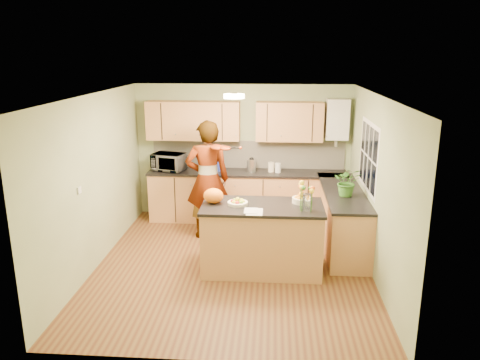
{
  "coord_description": "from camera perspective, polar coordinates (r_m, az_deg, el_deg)",
  "views": [
    {
      "loc": [
        0.56,
        -6.35,
        3.08
      ],
      "look_at": [
        0.07,
        0.5,
        1.18
      ],
      "focal_mm": 35.0,
      "sensor_mm": 36.0,
      "label": 1
    }
  ],
  "objects": [
    {
      "name": "kettle",
      "position": [
        8.55,
        1.41,
        1.87
      ],
      "size": [
        0.17,
        0.17,
        0.31
      ],
      "rotation": [
        0.0,
        0.0,
        0.36
      ],
      "color": "silver",
      "rests_on": "back_counter"
    },
    {
      "name": "violinist",
      "position": [
        7.82,
        -3.96,
        0.03
      ],
      "size": [
        0.82,
        0.63,
        2.0
      ],
      "primitive_type": "imported",
      "rotation": [
        0.0,
        0.0,
        3.36
      ],
      "color": "tan",
      "rests_on": "floor"
    },
    {
      "name": "jar_cream",
      "position": [
        8.57,
        3.81,
        1.59
      ],
      "size": [
        0.14,
        0.14,
        0.17
      ],
      "primitive_type": "cylinder",
      "rotation": [
        0.0,
        0.0,
        0.25
      ],
      "color": "#F3E5C2",
      "rests_on": "back_counter"
    },
    {
      "name": "boiler",
      "position": [
        8.6,
        11.76,
        7.25
      ],
      "size": [
        0.4,
        0.3,
        0.86
      ],
      "color": "white",
      "rests_on": "wall_back"
    },
    {
      "name": "fruit_dish",
      "position": [
        6.59,
        -0.29,
        -2.68
      ],
      "size": [
        0.28,
        0.28,
        0.1
      ],
      "color": "#F3E5C2",
      "rests_on": "peninsula_island"
    },
    {
      "name": "potted_plant",
      "position": [
        7.26,
        12.97,
        -0.21
      ],
      "size": [
        0.43,
        0.38,
        0.45
      ],
      "primitive_type": "imported",
      "rotation": [
        0.0,
        0.0,
        -0.07
      ],
      "color": "#3C7828",
      "rests_on": "right_counter"
    },
    {
      "name": "ceiling_lamp",
      "position": [
        6.71,
        -0.73,
        10.19
      ],
      "size": [
        0.3,
        0.3,
        0.07
      ],
      "color": "#FFEABF",
      "rests_on": "ceiling"
    },
    {
      "name": "flower_vase",
      "position": [
        6.33,
        8.19,
        -0.83
      ],
      "size": [
        0.27,
        0.27,
        0.5
      ],
      "rotation": [
        0.0,
        0.0,
        0.25
      ],
      "color": "silver",
      "rests_on": "peninsula_island"
    },
    {
      "name": "orange_bag",
      "position": [
        6.66,
        -3.26,
        -1.93
      ],
      "size": [
        0.36,
        0.34,
        0.22
      ],
      "primitive_type": "ellipsoid",
      "rotation": [
        0.0,
        0.0,
        -0.43
      ],
      "color": "orange",
      "rests_on": "peninsula_island"
    },
    {
      "name": "papers",
      "position": [
        6.31,
        1.78,
        -3.88
      ],
      "size": [
        0.22,
        0.3,
        0.01
      ],
      "primitive_type": "cube",
      "color": "silver",
      "rests_on": "peninsula_island"
    },
    {
      "name": "light_switch",
      "position": [
        6.54,
        -19.0,
        -1.18
      ],
      "size": [
        0.02,
        0.09,
        0.09
      ],
      "primitive_type": "cube",
      "color": "white",
      "rests_on": "wall_left"
    },
    {
      "name": "floor",
      "position": [
        7.08,
        -0.87,
        -10.29
      ],
      "size": [
        4.5,
        4.5,
        0.0
      ],
      "primitive_type": "plane",
      "color": "#572D19",
      "rests_on": "ground"
    },
    {
      "name": "ceiling",
      "position": [
        6.41,
        -0.96,
        10.29
      ],
      "size": [
        4.0,
        4.5,
        0.02
      ],
      "primitive_type": "cube",
      "color": "silver",
      "rests_on": "wall_back"
    },
    {
      "name": "microwave",
      "position": [
        8.74,
        -8.7,
        2.19
      ],
      "size": [
        0.65,
        0.52,
        0.32
      ],
      "primitive_type": "imported",
      "rotation": [
        0.0,
        0.0,
        -0.26
      ],
      "color": "white",
      "rests_on": "back_counter"
    },
    {
      "name": "right_counter",
      "position": [
        7.75,
        12.34,
        -4.58
      ],
      "size": [
        0.62,
        2.24,
        0.94
      ],
      "color": "#B38047",
      "rests_on": "floor"
    },
    {
      "name": "peninsula_island",
      "position": [
        6.76,
        2.7,
        -7.03
      ],
      "size": [
        1.72,
        0.88,
        0.98
      ],
      "color": "#B38047",
      "rests_on": "floor"
    },
    {
      "name": "upper_cabinets",
      "position": [
        8.55,
        -0.89,
        7.21
      ],
      "size": [
        3.2,
        0.34,
        0.7
      ],
      "color": "#B38047",
      "rests_on": "wall_back"
    },
    {
      "name": "orange_bowl",
      "position": [
        6.72,
        7.49,
        -2.24
      ],
      "size": [
        0.26,
        0.26,
        0.15
      ],
      "color": "#F3E5C2",
      "rests_on": "peninsula_island"
    },
    {
      "name": "splashback",
      "position": [
        8.8,
        1.0,
        3.15
      ],
      "size": [
        3.6,
        0.02,
        0.52
      ],
      "primitive_type": "cube",
      "color": "beige",
      "rests_on": "back_counter"
    },
    {
      "name": "wall_right",
      "position": [
        6.77,
        16.21,
        -0.84
      ],
      "size": [
        0.02,
        4.5,
        2.5
      ],
      "primitive_type": "cube",
      "color": "gray",
      "rests_on": "floor"
    },
    {
      "name": "blue_box",
      "position": [
        8.65,
        -3.5,
        1.92
      ],
      "size": [
        0.34,
        0.28,
        0.23
      ],
      "primitive_type": "cube",
      "rotation": [
        0.0,
        0.0,
        0.27
      ],
      "color": "navy",
      "rests_on": "back_counter"
    },
    {
      "name": "violin",
      "position": [
        7.44,
        -2.76,
        4.01
      ],
      "size": [
        0.69,
        0.59,
        0.17
      ],
      "primitive_type": null,
      "rotation": [
        0.17,
        0.0,
        -0.61
      ],
      "color": "#581B05",
      "rests_on": "violinist"
    },
    {
      "name": "window_right",
      "position": [
        7.26,
        15.39,
        2.76
      ],
      "size": [
        0.01,
        1.3,
        1.05
      ],
      "color": "white",
      "rests_on": "wall_right"
    },
    {
      "name": "wall_front",
      "position": [
        4.53,
        -3.41,
        -8.37
      ],
      "size": [
        4.0,
        0.02,
        2.5
      ],
      "primitive_type": "cube",
      "color": "gray",
      "rests_on": "floor"
    },
    {
      "name": "wall_left",
      "position": [
        7.09,
        -17.23,
        -0.18
      ],
      "size": [
        0.02,
        4.5,
        2.5
      ],
      "primitive_type": "cube",
      "color": "gray",
      "rests_on": "floor"
    },
    {
      "name": "jar_white",
      "position": [
        8.53,
        4.65,
        1.49
      ],
      "size": [
        0.12,
        0.12,
        0.17
      ],
      "primitive_type": "cylinder",
      "rotation": [
        0.0,
        0.0,
        0.12
      ],
      "color": "white",
      "rests_on": "back_counter"
    },
    {
      "name": "back_counter",
      "position": [
        8.72,
        0.88,
        -1.94
      ],
      "size": [
        3.64,
        0.62,
        0.94
      ],
      "color": "#B38047",
      "rests_on": "floor"
    },
    {
      "name": "wall_back",
      "position": [
        8.81,
        0.36,
        3.5
      ],
      "size": [
        4.0,
        0.02,
        2.5
      ],
      "primitive_type": "cube",
      "color": "gray",
      "rests_on": "floor"
    }
  ]
}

